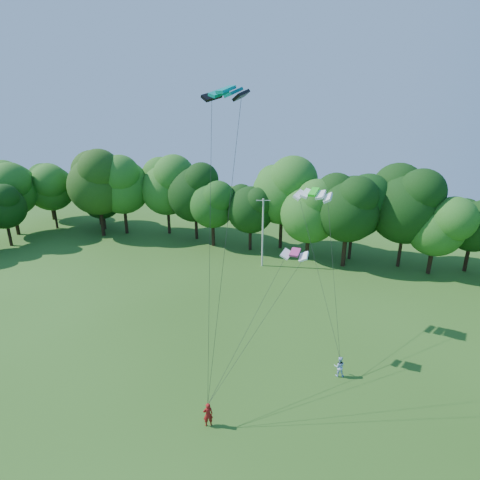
% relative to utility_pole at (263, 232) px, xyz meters
% --- Properties ---
extents(ground, '(160.00, 160.00, 0.00)m').
position_rel_utility_pole_xyz_m(ground, '(3.23, -29.64, -4.47)').
color(ground, '#294D15').
rests_on(ground, ground).
extents(utility_pole, '(1.67, 0.66, 8.72)m').
position_rel_utility_pole_xyz_m(utility_pole, '(0.00, 0.00, 0.00)').
color(utility_pole, beige).
rests_on(utility_pole, ground).
extents(kite_flyer_left, '(0.73, 0.67, 1.68)m').
position_rel_utility_pole_xyz_m(kite_flyer_left, '(4.07, -25.96, -3.63)').
color(kite_flyer_left, maroon).
rests_on(kite_flyer_left, ground).
extents(kite_flyer_right, '(0.88, 0.74, 1.62)m').
position_rel_utility_pole_xyz_m(kite_flyer_right, '(11.28, -18.47, -3.66)').
color(kite_flyer_right, '#B1CFF6').
rests_on(kite_flyer_right, ground).
extents(kite_teal, '(2.98, 2.04, 0.51)m').
position_rel_utility_pole_xyz_m(kite_teal, '(3.76, -21.51, 15.27)').
color(kite_teal, '#04827C').
rests_on(kite_teal, ground).
extents(kite_green, '(3.21, 1.77, 0.58)m').
position_rel_utility_pole_xyz_m(kite_green, '(7.65, -11.89, 7.85)').
color(kite_green, '#22E823').
rests_on(kite_green, ground).
extents(kite_pink, '(2.03, 1.08, 0.43)m').
position_rel_utility_pole_xyz_m(kite_pink, '(7.36, -17.31, 4.42)').
color(kite_pink, '#C6377F').
rests_on(kite_pink, ground).
extents(tree_back_west, '(9.70, 9.70, 14.11)m').
position_rel_utility_pole_xyz_m(tree_back_west, '(-27.35, 3.65, 4.34)').
color(tree_back_west, '#321E14').
rests_on(tree_back_west, ground).
extents(tree_back_center, '(8.88, 8.88, 12.92)m').
position_rel_utility_pole_xyz_m(tree_back_center, '(10.32, 6.26, 3.59)').
color(tree_back_center, '#332714').
rests_on(tree_back_center, ground).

